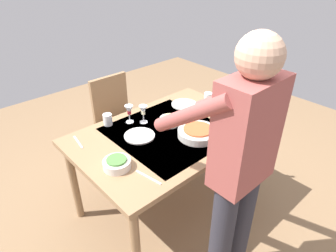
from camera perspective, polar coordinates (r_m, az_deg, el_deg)
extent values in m
plane|color=#846647|center=(2.75, 0.00, -14.82)|extent=(6.00, 6.00, 0.00)
cube|color=#93704C|center=(2.27, 0.00, -1.51)|extent=(1.43, 0.96, 0.04)
cube|color=beige|center=(2.27, 0.00, -1.13)|extent=(0.79, 0.82, 0.00)
cylinder|color=#93704C|center=(3.11, 3.70, -0.19)|extent=(0.06, 0.06, 0.73)
cylinder|color=#93704C|center=(2.52, -17.72, -10.43)|extent=(0.06, 0.06, 0.73)
cylinder|color=#93704C|center=(2.71, 16.30, -6.88)|extent=(0.06, 0.06, 0.73)
cylinder|color=#93704C|center=(2.00, -6.23, -22.63)|extent=(0.06, 0.06, 0.73)
cube|color=brown|center=(3.01, -8.93, 0.14)|extent=(0.40, 0.40, 0.04)
cube|color=#93704C|center=(3.03, -11.24, 5.42)|extent=(0.40, 0.04, 0.45)
cylinder|color=#93704C|center=(3.32, -7.87, -1.06)|extent=(0.04, 0.04, 0.43)
cylinder|color=#93704C|center=(3.18, -12.86, -3.23)|extent=(0.04, 0.04, 0.43)
cylinder|color=#93704C|center=(3.09, -4.22, -3.55)|extent=(0.04, 0.04, 0.43)
cylinder|color=#93704C|center=(2.94, -9.43, -6.04)|extent=(0.04, 0.04, 0.43)
cylinder|color=#2D2D38|center=(1.96, 10.19, -21.05)|extent=(0.14, 0.14, 0.88)
cylinder|color=#2D2D38|center=(2.08, 13.83, -17.84)|extent=(0.14, 0.14, 0.88)
cube|color=#9E4C47|center=(1.53, 15.06, -1.35)|extent=(0.36, 0.20, 0.60)
sphere|color=tan|center=(1.37, 17.35, 12.91)|extent=(0.22, 0.22, 0.22)
cylinder|color=#9E4C47|center=(1.50, 4.28, 2.24)|extent=(0.08, 0.52, 0.40)
cylinder|color=#9E4C47|center=(1.74, 12.18, 5.83)|extent=(0.08, 0.52, 0.40)
cylinder|color=black|center=(2.52, 12.33, 4.30)|extent=(0.07, 0.07, 0.20)
cylinder|color=black|center=(2.46, 12.69, 7.21)|extent=(0.03, 0.03, 0.08)
cylinder|color=black|center=(2.44, 12.82, 8.23)|extent=(0.03, 0.03, 0.02)
cylinder|color=white|center=(2.39, -4.72, 0.77)|extent=(0.06, 0.06, 0.01)
cylinder|color=white|center=(2.37, -4.76, 1.56)|extent=(0.01, 0.01, 0.07)
cone|color=white|center=(2.34, -4.83, 3.11)|extent=(0.07, 0.07, 0.07)
cylinder|color=beige|center=(2.35, -4.81, 2.62)|extent=(0.03, 0.03, 0.03)
cylinder|color=white|center=(2.41, -7.39, 0.79)|extent=(0.06, 0.06, 0.01)
cylinder|color=white|center=(2.39, -7.45, 1.58)|extent=(0.01, 0.01, 0.07)
cone|color=white|center=(2.35, -7.57, 3.12)|extent=(0.07, 0.07, 0.07)
cylinder|color=maroon|center=(2.36, -7.53, 2.64)|extent=(0.03, 0.03, 0.03)
cylinder|color=silver|center=(2.38, -11.61, 1.23)|extent=(0.07, 0.07, 0.09)
cylinder|color=silver|center=(2.68, 7.75, 5.31)|extent=(0.07, 0.07, 0.11)
cylinder|color=silver|center=(2.21, 5.77, -1.36)|extent=(0.30, 0.30, 0.05)
cylinder|color=#C6562D|center=(2.19, 5.81, -0.85)|extent=(0.22, 0.22, 0.03)
cylinder|color=silver|center=(1.92, -9.86, -7.26)|extent=(0.18, 0.18, 0.05)
cylinder|color=#4C843D|center=(1.91, -9.92, -6.72)|extent=(0.13, 0.13, 0.03)
cylinder|color=silver|center=(2.35, 0.30, 0.97)|extent=(0.16, 0.16, 0.05)
cylinder|color=tan|center=(2.34, 0.30, 1.46)|extent=(0.12, 0.12, 0.03)
cylinder|color=silver|center=(2.21, -5.54, -1.89)|extent=(0.23, 0.23, 0.01)
cylinder|color=silver|center=(2.66, 3.17, 4.20)|extent=(0.23, 0.23, 0.01)
cube|color=silver|center=(1.84, -3.82, -9.89)|extent=(0.05, 0.20, 0.00)
cube|color=silver|center=(2.24, -17.03, -2.97)|extent=(0.04, 0.18, 0.00)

